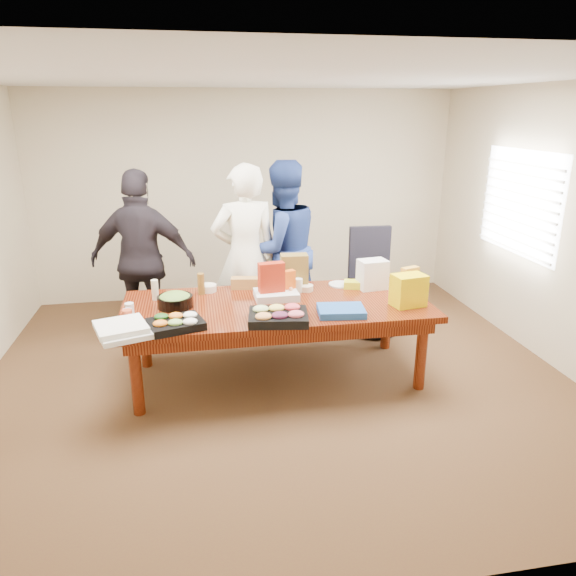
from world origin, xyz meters
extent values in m
cube|color=#47301E|center=(0.00, 0.00, -0.01)|extent=(5.50, 5.00, 0.02)
cube|color=white|center=(0.00, 0.00, 2.71)|extent=(5.50, 5.00, 0.02)
cube|color=beige|center=(0.00, 2.50, 1.35)|extent=(5.50, 0.04, 2.70)
cube|color=beige|center=(0.00, -2.50, 1.35)|extent=(5.50, 0.04, 2.70)
cube|color=beige|center=(2.75, 0.00, 1.35)|extent=(0.04, 5.00, 2.70)
cube|color=white|center=(2.72, 0.60, 1.50)|extent=(0.03, 1.40, 1.10)
cube|color=beige|center=(2.68, 0.60, 1.50)|extent=(0.04, 1.36, 1.00)
cube|color=#4C1C0F|center=(0.00, 0.00, 0.38)|extent=(2.80, 1.20, 0.75)
cube|color=black|center=(1.26, 0.90, 0.57)|extent=(0.61, 0.61, 1.14)
imported|color=white|center=(-0.20, 0.88, 0.97)|extent=(0.75, 0.54, 1.94)
imported|color=navy|center=(0.23, 1.10, 0.97)|extent=(1.13, 0.99, 1.94)
imported|color=black|center=(-1.26, 1.00, 0.94)|extent=(1.19, 0.72, 1.89)
cube|color=black|center=(-0.90, -0.43, 0.78)|extent=(0.50, 0.44, 0.06)
cube|color=black|center=(-0.06, -0.44, 0.79)|extent=(0.54, 0.45, 0.07)
cube|color=silver|center=(0.02, 0.14, 0.79)|extent=(0.40, 0.31, 0.07)
cylinder|color=black|center=(-0.92, 0.07, 0.80)|extent=(0.37, 0.37, 0.10)
cube|color=#1D4EA1|center=(0.51, -0.37, 0.78)|extent=(0.43, 0.34, 0.06)
cube|color=#A52510|center=(-0.03, 0.13, 0.92)|extent=(0.25, 0.13, 0.35)
cube|color=gold|center=(1.30, 0.05, 0.88)|extent=(0.19, 0.13, 0.27)
cube|color=#D95811|center=(0.13, 0.19, 0.87)|extent=(0.17, 0.12, 0.25)
cylinder|color=silver|center=(0.26, 0.28, 0.82)|extent=(0.09, 0.09, 0.14)
cylinder|color=#DDC600|center=(0.28, 0.36, 0.84)|extent=(0.07, 0.07, 0.17)
cylinder|color=brown|center=(-0.67, 0.38, 0.85)|extent=(0.08, 0.08, 0.21)
cylinder|color=beige|center=(-1.10, 0.30, 0.85)|extent=(0.08, 0.08, 0.19)
cube|color=#D2E01D|center=(0.84, 0.30, 0.79)|extent=(0.25, 0.19, 0.07)
cube|color=olive|center=(-0.24, 0.49, 0.81)|extent=(0.29, 0.16, 0.11)
cube|color=brown|center=(0.24, 0.41, 0.92)|extent=(0.27, 0.17, 0.35)
cylinder|color=#AD3F20|center=(-1.30, -0.24, 0.81)|extent=(0.10, 0.10, 0.11)
cylinder|color=silver|center=(-1.30, -0.21, 0.80)|extent=(0.10, 0.10, 0.11)
cylinder|color=white|center=(-1.30, -0.06, 0.80)|extent=(0.08, 0.08, 0.11)
cube|color=silver|center=(-1.30, -0.52, 0.77)|extent=(0.48, 0.48, 0.04)
cube|color=white|center=(-1.32, -0.49, 0.82)|extent=(0.47, 0.47, 0.04)
cylinder|color=white|center=(1.07, 0.37, 0.76)|extent=(0.30, 0.30, 0.01)
cylinder|color=silver|center=(0.72, 0.41, 0.76)|extent=(0.29, 0.29, 0.01)
cylinder|color=beige|center=(0.34, 0.30, 0.78)|extent=(0.16, 0.16, 0.06)
cylinder|color=beige|center=(-0.61, 0.46, 0.78)|extent=(0.17, 0.17, 0.07)
cube|color=white|center=(1.00, 0.26, 0.90)|extent=(0.30, 0.23, 0.29)
cube|color=#F7D700|center=(1.17, -0.26, 0.89)|extent=(0.32, 0.25, 0.29)
camera|label=1|loc=(-0.71, -4.56, 2.44)|focal=33.34mm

